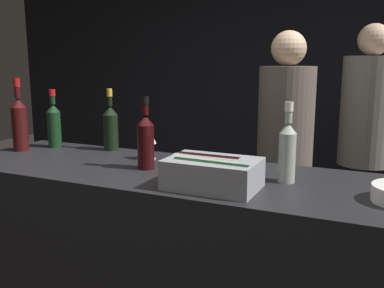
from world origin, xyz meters
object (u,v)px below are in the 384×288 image
(person_in_hoodie, at_px, (284,153))
(white_wine_bottle, at_px, (287,149))
(ice_bin_with_bottles, at_px, (211,171))
(red_wine_bottle_black_foil, at_px, (146,139))
(red_wine_bottle_tall, at_px, (20,122))
(wine_glass, at_px, (149,136))
(champagne_bottle, at_px, (111,126))
(red_wine_bottle_burgundy, at_px, (54,123))
(person_blond_tee, at_px, (366,140))

(person_in_hoodie, bearing_deg, white_wine_bottle, 25.80)
(ice_bin_with_bottles, distance_m, red_wine_bottle_black_foil, 0.41)
(red_wine_bottle_tall, xyz_separation_m, white_wine_bottle, (1.42, -0.02, -0.02))
(wine_glass, bearing_deg, white_wine_bottle, -10.10)
(champagne_bottle, xyz_separation_m, red_wine_bottle_black_foil, (0.38, -0.28, 0.01))
(red_wine_bottle_burgundy, bearing_deg, red_wine_bottle_tall, -123.61)
(red_wine_bottle_tall, bearing_deg, wine_glass, 8.25)
(person_blond_tee, bearing_deg, wine_glass, 136.90)
(wine_glass, relative_size, red_wine_bottle_black_foil, 0.49)
(red_wine_bottle_black_foil, distance_m, person_blond_tee, 1.76)
(ice_bin_with_bottles, height_order, person_blond_tee, person_blond_tee)
(ice_bin_with_bottles, xyz_separation_m, white_wine_bottle, (0.24, 0.20, 0.07))
(red_wine_bottle_black_foil, bearing_deg, wine_glass, 116.35)
(red_wine_bottle_burgundy, xyz_separation_m, person_blond_tee, (1.55, 1.32, -0.19))
(red_wine_bottle_black_foil, xyz_separation_m, person_blond_tee, (0.84, 1.53, -0.20))
(ice_bin_with_bottles, xyz_separation_m, red_wine_bottle_tall, (-1.18, 0.22, 0.09))
(red_wine_bottle_burgundy, distance_m, champagne_bottle, 0.34)
(red_wine_bottle_tall, distance_m, champagne_bottle, 0.48)
(ice_bin_with_bottles, xyz_separation_m, red_wine_bottle_burgundy, (-1.09, 0.37, 0.07))
(wine_glass, height_order, red_wine_bottle_burgundy, red_wine_bottle_burgundy)
(person_in_hoodie, bearing_deg, red_wine_bottle_black_foil, -8.06)
(champagne_bottle, bearing_deg, person_in_hoodie, 43.73)
(ice_bin_with_bottles, distance_m, champagne_bottle, 0.87)
(champagne_bottle, bearing_deg, ice_bin_with_bottles, -29.66)
(red_wine_bottle_black_foil, xyz_separation_m, person_in_hoodie, (0.39, 1.02, -0.23))
(white_wine_bottle, xyz_separation_m, person_blond_tee, (0.23, 1.48, -0.19))
(red_wine_bottle_tall, height_order, person_blond_tee, person_blond_tee)
(wine_glass, xyz_separation_m, red_wine_bottle_burgundy, (-0.63, 0.04, 0.02))
(wine_glass, relative_size, white_wine_bottle, 0.50)
(wine_glass, xyz_separation_m, red_wine_bottle_tall, (-0.73, -0.11, 0.04))
(person_in_hoodie, bearing_deg, red_wine_bottle_burgundy, -40.86)
(red_wine_bottle_tall, xyz_separation_m, red_wine_bottle_black_foil, (0.81, -0.06, -0.02))
(ice_bin_with_bottles, height_order, wine_glass, wine_glass)
(ice_bin_with_bottles, distance_m, wine_glass, 0.56)
(red_wine_bottle_tall, relative_size, red_wine_bottle_burgundy, 1.20)
(wine_glass, relative_size, red_wine_bottle_tall, 0.41)
(wine_glass, bearing_deg, red_wine_bottle_burgundy, 176.09)
(white_wine_bottle, relative_size, red_wine_bottle_black_foil, 0.99)
(champagne_bottle, bearing_deg, red_wine_bottle_tall, -153.68)
(red_wine_bottle_burgundy, bearing_deg, person_in_hoodie, 36.06)
(champagne_bottle, bearing_deg, wine_glass, -19.87)
(wine_glass, xyz_separation_m, red_wine_bottle_black_foil, (0.08, -0.17, 0.02))
(red_wine_bottle_tall, distance_m, person_blond_tee, 2.22)
(champagne_bottle, bearing_deg, person_blond_tee, 45.67)
(red_wine_bottle_burgundy, distance_m, person_blond_tee, 2.05)
(person_in_hoodie, bearing_deg, wine_glass, -16.30)
(red_wine_bottle_burgundy, distance_m, red_wine_bottle_black_foil, 0.74)
(red_wine_bottle_burgundy, height_order, white_wine_bottle, red_wine_bottle_burgundy)
(red_wine_bottle_black_foil, relative_size, person_blond_tee, 0.18)
(wine_glass, height_order, red_wine_bottle_black_foil, red_wine_bottle_black_foil)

